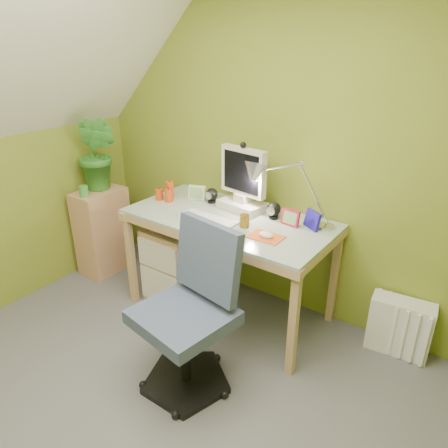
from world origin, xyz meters
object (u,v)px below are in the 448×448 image
Objects in this scene: potted_plant at (98,154)px; radiator at (399,326)px; monitor at (243,172)px; desk_lamp at (302,178)px; side_ledge at (103,231)px; task_chair at (183,314)px; desk at (229,265)px.

potted_plant is 2.65m from radiator.
monitor is 0.45m from desk_lamp.
radiator is at bearing 8.89° from side_ledge.
side_ledge is at bearing -177.23° from radiator.
task_chair is (-0.23, -0.96, -0.60)m from desk_lamp.
desk is 2.35× the size of potted_plant.
radiator is at bearing 13.88° from desk.
potted_plant is (-1.28, -0.25, -0.00)m from monitor.
monitor is 1.49m from side_ledge.
task_chair is 2.63× the size of radiator.
task_chair is at bearing -25.33° from potted_plant.
task_chair is (0.22, -0.96, -0.56)m from monitor.
monitor is at bearing 178.18° from radiator.
potted_plant is 1.60× the size of radiator.
potted_plant is at bearing -178.37° from radiator.
potted_plant is at bearing -160.23° from monitor.
desk is at bearing -81.15° from monitor.
potted_plant reaches higher than task_chair.
monitor is 1.45× the size of radiator.
monitor is 1.13m from task_chair.
side_ledge is 0.69m from potted_plant.
desk_lamp is 1.04× the size of potted_plant.
desk_lamp is 1.91m from side_ledge.
monitor is at bearing 10.92° from potted_plant.
radiator is (0.98, 1.05, -0.32)m from task_chair.
task_chair is (1.50, -0.71, -0.55)m from potted_plant.
side_ledge is at bearing -90.00° from potted_plant.
desk_lamp reaches higher than monitor.
potted_plant is at bearing -163.06° from desk_lamp.
task_chair is at bearing -73.09° from desk.
radiator is (2.48, 0.34, -0.88)m from potted_plant.
task_chair is at bearing -139.11° from radiator.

